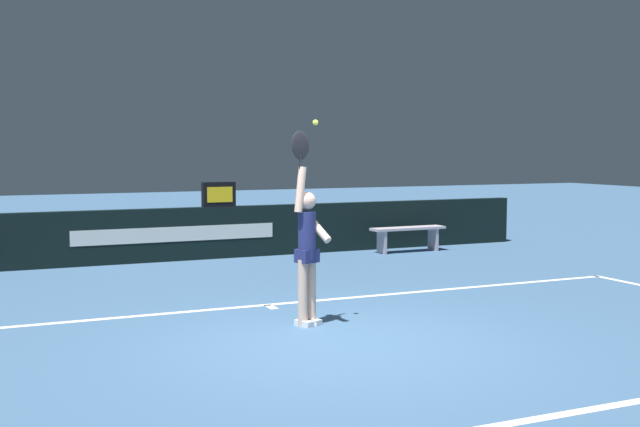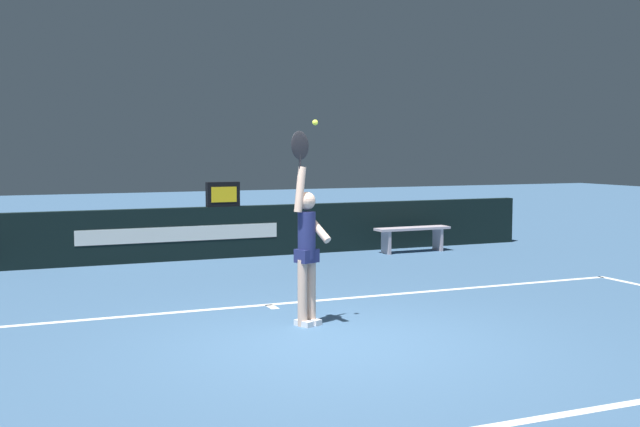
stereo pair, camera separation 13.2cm
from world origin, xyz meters
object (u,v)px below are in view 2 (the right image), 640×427
tennis_player (307,246)px  courtside_bench_far (412,233)px  tennis_ball (315,123)px  speed_display (223,194)px

tennis_player → courtside_bench_far: (4.48, 5.28, -0.57)m
tennis_ball → tennis_player: bearing=128.1°
tennis_player → courtside_bench_far: 6.94m
speed_display → courtside_bench_far: 3.95m
tennis_ball → speed_display: bearing=84.2°
speed_display → courtside_bench_far: speed_display is taller
speed_display → tennis_ball: 6.21m
courtside_bench_far → tennis_player: bearing=-130.3°
speed_display → courtside_bench_far: bearing=-10.5°
tennis_player → tennis_ball: size_ratio=35.53×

